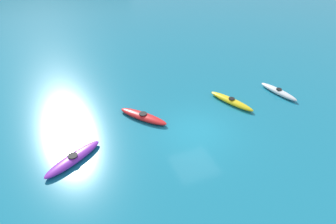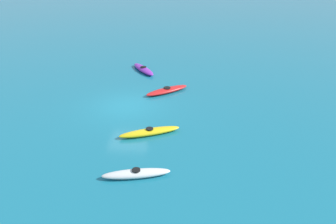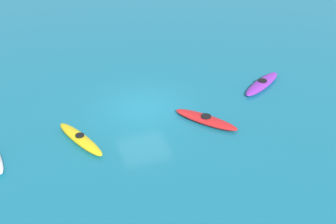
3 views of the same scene
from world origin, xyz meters
name	(u,v)px [view 2 (image 2 of 3)]	position (x,y,z in m)	size (l,w,h in m)	color
ground_plane	(127,106)	(0.00, 0.00, 0.00)	(600.00, 600.00, 0.00)	#19728C
kayak_red	(167,90)	(-2.34, 2.26, 0.16)	(2.51, 2.96, 0.37)	red
kayak_yellow	(150,132)	(3.36, 1.84, 0.16)	(1.76, 3.19, 0.37)	yellow
kayak_purple	(143,69)	(-6.59, 0.04, 0.16)	(3.14, 2.39, 0.37)	purple
kayak_white	(136,174)	(6.93, 1.74, 0.16)	(1.15, 2.93, 0.37)	white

